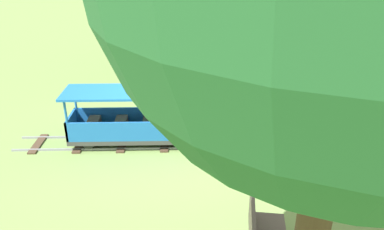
# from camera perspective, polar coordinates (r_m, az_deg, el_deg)

# --- Properties ---
(ground_plane) EXTENTS (60.00, 60.00, 0.00)m
(ground_plane) POSITION_cam_1_polar(r_m,az_deg,el_deg) (6.83, -0.78, -4.22)
(ground_plane) COLOR #75934C
(track) EXTENTS (0.71, 6.05, 0.04)m
(track) POSITION_cam_1_polar(r_m,az_deg,el_deg) (6.82, -0.95, -4.09)
(track) COLOR gray
(track) RESTS_ON ground_plane
(locomotive) EXTENTS (0.67, 1.45, 1.01)m
(locomotive) POSITION_cam_1_polar(r_m,az_deg,el_deg) (6.70, 7.94, -0.43)
(locomotive) COLOR #192338
(locomotive) RESTS_ON ground_plane
(passenger_car) EXTENTS (0.77, 2.35, 0.97)m
(passenger_car) POSITION_cam_1_polar(r_m,az_deg,el_deg) (6.70, -8.70, -1.09)
(passenger_car) COLOR #3F3F3F
(passenger_car) RESTS_ON ground_plane
(conductor_person) EXTENTS (0.30, 0.30, 1.62)m
(conductor_person) POSITION_cam_1_polar(r_m,az_deg,el_deg) (7.25, 5.46, 5.64)
(conductor_person) COLOR #282D47
(conductor_person) RESTS_ON ground_plane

